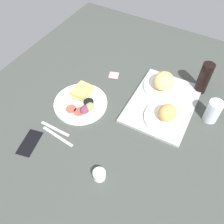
# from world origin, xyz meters

# --- Properties ---
(ground_plane) EXTENTS (1.90, 1.50, 0.03)m
(ground_plane) POSITION_xyz_m (0.00, 0.00, -0.01)
(ground_plane) COLOR #383D38
(serving_tray) EXTENTS (0.46, 0.34, 0.02)m
(serving_tray) POSITION_xyz_m (-0.19, 0.23, 0.01)
(serving_tray) COLOR #9EA0A3
(serving_tray) RESTS_ON ground_plane
(bread_plate_near) EXTENTS (0.20, 0.20, 0.10)m
(bread_plate_near) POSITION_xyz_m (-0.29, 0.18, 0.06)
(bread_plate_near) COLOR white
(bread_plate_near) RESTS_ON serving_tray
(bread_plate_far) EXTENTS (0.21, 0.21, 0.08)m
(bread_plate_far) POSITION_xyz_m (-0.09, 0.28, 0.04)
(bread_plate_far) COLOR white
(bread_plate_far) RESTS_ON serving_tray
(plate_with_salad) EXTENTS (0.29, 0.29, 0.05)m
(plate_with_salad) POSITION_xyz_m (0.02, -0.16, 0.02)
(plate_with_salad) COLOR white
(plate_with_salad) RESTS_ON ground_plane
(drinking_glass) EXTENTS (0.07, 0.07, 0.12)m
(drinking_glass) POSITION_xyz_m (-0.22, 0.48, 0.06)
(drinking_glass) COLOR silver
(drinking_glass) RESTS_ON ground_plane
(soda_bottle) EXTENTS (0.06, 0.06, 0.19)m
(soda_bottle) POSITION_xyz_m (-0.39, 0.37, 0.09)
(soda_bottle) COLOR black
(soda_bottle) RESTS_ON ground_plane
(espresso_cup) EXTENTS (0.06, 0.06, 0.04)m
(espresso_cup) POSITION_xyz_m (0.33, 0.15, 0.02)
(espresso_cup) COLOR silver
(espresso_cup) RESTS_ON ground_plane
(fork) EXTENTS (0.01, 0.17, 0.01)m
(fork) POSITION_xyz_m (0.23, -0.18, 0.00)
(fork) COLOR #B7B7BC
(fork) RESTS_ON ground_plane
(knife) EXTENTS (0.03, 0.19, 0.01)m
(knife) POSITION_xyz_m (0.26, -0.14, 0.00)
(knife) COLOR #B7B7BC
(knife) RESTS_ON ground_plane
(cell_phone) EXTENTS (0.16, 0.10, 0.01)m
(cell_phone) POSITION_xyz_m (0.35, -0.24, 0.00)
(cell_phone) COLOR black
(cell_phone) RESTS_ON ground_plane
(sticky_note) EXTENTS (0.07, 0.07, 0.00)m
(sticky_note) POSITION_xyz_m (-0.26, -0.12, 0.00)
(sticky_note) COLOR pink
(sticky_note) RESTS_ON ground_plane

